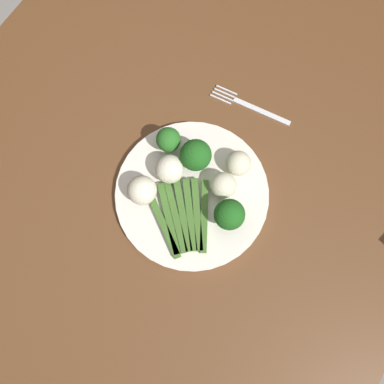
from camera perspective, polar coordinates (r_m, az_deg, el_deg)
The scene contains 12 objects.
ground_plane at distance 1.45m, azimuth -1.95°, elevation -6.97°, with size 6.00×6.00×0.02m, color gray.
dining_table at distance 0.79m, azimuth -3.56°, elevation -0.82°, with size 1.23×0.96×0.77m.
plate at distance 0.67m, azimuth 0.00°, elevation -0.26°, with size 0.28×0.28×0.01m, color silver.
asparagus_bundle at distance 0.64m, azimuth -1.41°, elevation -3.93°, with size 0.15×0.15×0.01m.
broccoli_back_right at distance 0.66m, azimuth -3.71°, elevation 8.17°, with size 0.04×0.04×0.05m.
broccoli_back at distance 0.64m, azimuth 0.58°, elevation 5.76°, with size 0.06×0.06×0.07m.
broccoli_right at distance 0.61m, azimuth 5.68°, elevation -3.85°, with size 0.05×0.05×0.07m.
cauliflower_near_center at distance 0.64m, azimuth -3.59°, elevation 3.66°, with size 0.05×0.05×0.05m, color silver.
cauliflower_edge at distance 0.66m, azimuth 7.25°, elevation 4.50°, with size 0.05×0.05×0.05m, color beige.
cauliflower_near_fork at distance 0.64m, azimuth -7.83°, elevation 0.27°, with size 0.05×0.05×0.05m, color silver.
cauliflower_front at distance 0.64m, azimuth 4.93°, elevation 1.06°, with size 0.05×0.05×0.05m, color beige.
fork at distance 0.74m, azimuth 9.02°, elevation 13.11°, with size 0.03×0.17×0.00m.
Camera 1 is at (-0.13, -0.14, 1.43)m, focal length 34.06 mm.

